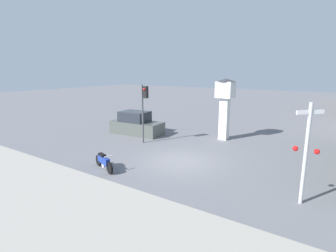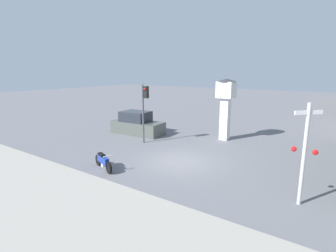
{
  "view_description": "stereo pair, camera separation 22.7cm",
  "coord_description": "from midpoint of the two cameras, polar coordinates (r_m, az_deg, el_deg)",
  "views": [
    {
      "loc": [
        7.16,
        -11.93,
        4.96
      ],
      "look_at": [
        -1.64,
        1.15,
        1.63
      ],
      "focal_mm": 28.0,
      "sensor_mm": 36.0,
      "label": 1
    },
    {
      "loc": [
        7.35,
        -11.8,
        4.96
      ],
      "look_at": [
        -1.64,
        1.15,
        1.63
      ],
      "focal_mm": 28.0,
      "sensor_mm": 36.0,
      "label": 2
    }
  ],
  "objects": [
    {
      "name": "clock_tower",
      "position": [
        19.26,
        12.0,
        5.69
      ],
      "size": [
        1.37,
        1.37,
        4.42
      ],
      "color": "white",
      "rests_on": "ground_plane"
    },
    {
      "name": "motorcycle",
      "position": [
        13.87,
        -14.26,
        -7.52
      ],
      "size": [
        1.92,
        0.8,
        0.88
      ],
      "rotation": [
        0.0,
        0.0,
        -0.34
      ],
      "color": "black",
      "rests_on": "ground_plane"
    },
    {
      "name": "ground_plane",
      "position": [
        14.77,
        2.37,
        -7.69
      ],
      "size": [
        120.0,
        120.0,
        0.0
      ],
      "primitive_type": "plane",
      "color": "slate"
    },
    {
      "name": "sidewalk_strip",
      "position": [
        9.9,
        -21.54,
        -18.69
      ],
      "size": [
        36.0,
        6.0,
        0.1
      ],
      "color": "#9E998E",
      "rests_on": "ground_plane"
    },
    {
      "name": "traffic_light",
      "position": [
        17.91,
        -5.59,
        4.93
      ],
      "size": [
        0.5,
        0.35,
        4.05
      ],
      "color": "#47474C",
      "rests_on": "ground_plane"
    },
    {
      "name": "parked_car",
      "position": [
        21.07,
        -7.22,
        0.32
      ],
      "size": [
        4.32,
        2.1,
        1.8
      ],
      "rotation": [
        0.0,
        0.0,
        0.07
      ],
      "color": "#4C514C",
      "rests_on": "ground_plane"
    },
    {
      "name": "railroad_crossing_signal",
      "position": [
        10.81,
        27.31,
        -4.71
      ],
      "size": [
        0.9,
        0.82,
        3.87
      ],
      "color": "#B7B7BC",
      "rests_on": "ground_plane"
    }
  ]
}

